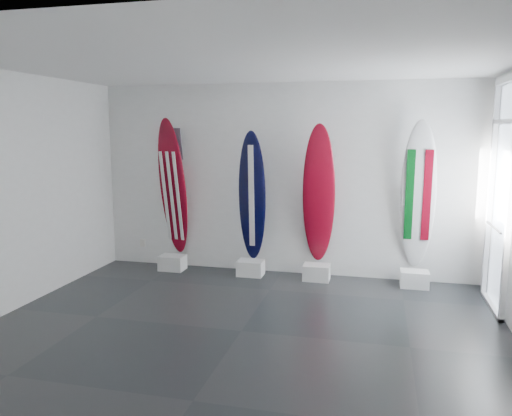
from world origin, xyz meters
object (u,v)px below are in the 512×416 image
(surfboard_usa, at_px, (173,187))
(surfboard_swiss, at_px, (319,195))
(surfboard_navy, at_px, (252,196))
(surfboard_italy, at_px, (418,196))

(surfboard_usa, relative_size, surfboard_swiss, 1.04)
(surfboard_usa, distance_m, surfboard_swiss, 2.37)
(surfboard_navy, bearing_deg, surfboard_swiss, 9.17)
(surfboard_usa, bearing_deg, surfboard_swiss, 13.08)
(surfboard_usa, bearing_deg, surfboard_italy, 13.08)
(surfboard_usa, distance_m, surfboard_italy, 3.80)
(surfboard_navy, relative_size, surfboard_swiss, 0.94)
(surfboard_usa, distance_m, surfboard_navy, 1.33)
(surfboard_navy, xyz_separation_m, surfboard_swiss, (1.04, 0.00, 0.05))
(surfboard_navy, relative_size, surfboard_italy, 0.91)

